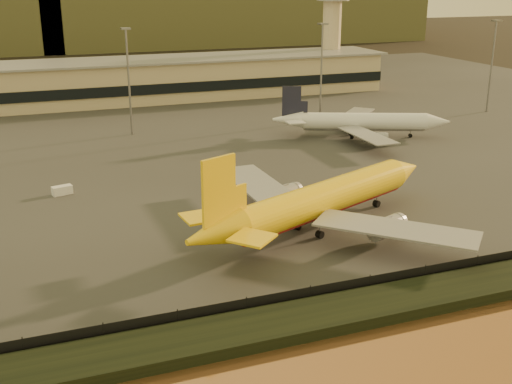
# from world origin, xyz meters

# --- Properties ---
(ground) EXTENTS (900.00, 900.00, 0.00)m
(ground) POSITION_xyz_m (0.00, 0.00, 0.00)
(ground) COLOR black
(ground) RESTS_ON ground
(embankment) EXTENTS (320.00, 7.00, 1.40)m
(embankment) POSITION_xyz_m (0.00, -17.00, 0.70)
(embankment) COLOR black
(embankment) RESTS_ON ground
(tarmac) EXTENTS (320.00, 220.00, 0.20)m
(tarmac) POSITION_xyz_m (0.00, 95.00, 0.10)
(tarmac) COLOR #2D2D2D
(tarmac) RESTS_ON ground
(perimeter_fence) EXTENTS (300.00, 0.05, 2.20)m
(perimeter_fence) POSITION_xyz_m (0.00, -13.00, 1.30)
(perimeter_fence) COLOR black
(perimeter_fence) RESTS_ON tarmac
(terminal_building) EXTENTS (202.00, 25.00, 12.60)m
(terminal_building) POSITION_xyz_m (-14.52, 125.55, 6.25)
(terminal_building) COLOR tan
(terminal_building) RESTS_ON tarmac
(control_tower) EXTENTS (11.20, 11.20, 35.50)m
(control_tower) POSITION_xyz_m (70.00, 131.00, 21.66)
(control_tower) COLOR tan
(control_tower) RESTS_ON tarmac
(apron_light_masts) EXTENTS (152.20, 12.20, 25.40)m
(apron_light_masts) POSITION_xyz_m (15.00, 75.00, 15.70)
(apron_light_masts) COLOR slate
(apron_light_masts) RESTS_ON tarmac
(dhl_cargo_jet) EXTENTS (48.99, 46.37, 15.31)m
(dhl_cargo_jet) POSITION_xyz_m (5.62, 7.92, 4.77)
(dhl_cargo_jet) COLOR yellow
(dhl_cargo_jet) RESTS_ON tarmac
(white_narrowbody_jet) EXTENTS (40.66, 38.39, 12.21)m
(white_narrowbody_jet) POSITION_xyz_m (40.95, 57.85, 3.84)
(white_narrowbody_jet) COLOR silver
(white_narrowbody_jet) RESTS_ON tarmac
(gse_vehicle_yellow) EXTENTS (4.64, 2.54, 1.99)m
(gse_vehicle_yellow) POSITION_xyz_m (21.16, 25.15, 1.19)
(gse_vehicle_yellow) COLOR yellow
(gse_vehicle_yellow) RESTS_ON tarmac
(gse_vehicle_white) EXTENTS (3.73, 2.34, 1.55)m
(gse_vehicle_white) POSITION_xyz_m (-29.94, 38.97, 0.98)
(gse_vehicle_white) COLOR silver
(gse_vehicle_white) RESTS_ON tarmac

